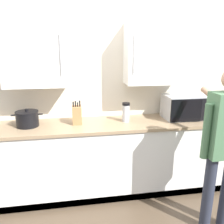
# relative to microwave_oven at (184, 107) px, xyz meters

# --- Properties ---
(back_wall_tiled) EXTENTS (3.69, 0.44, 2.86)m
(back_wall_tiled) POSITION_rel_microwave_oven_xyz_m (-1.10, 0.27, 0.43)
(back_wall_tiled) COLOR beige
(back_wall_tiled) RESTS_ON ground_plane
(counter_unit) EXTENTS (3.26, 0.63, 0.93)m
(counter_unit) POSITION_rel_microwave_oven_xyz_m (-1.10, -0.04, -0.62)
(counter_unit) COLOR white
(counter_unit) RESTS_ON ground_plane
(microwave_oven) EXTENTS (0.55, 0.37, 0.31)m
(microwave_oven) POSITION_rel_microwave_oven_xyz_m (0.00, 0.00, 0.00)
(microwave_oven) COLOR #B7BABF
(microwave_oven) RESTS_ON counter_unit
(knife_block) EXTENTS (0.11, 0.15, 0.29)m
(knife_block) POSITION_rel_microwave_oven_xyz_m (-1.37, -0.00, -0.04)
(knife_block) COLOR #A37547
(knife_block) RESTS_ON counter_unit
(stock_pot) EXTENTS (0.35, 0.26, 0.21)m
(stock_pot) POSITION_rel_microwave_oven_xyz_m (-1.94, -0.01, -0.06)
(stock_pot) COLOR black
(stock_pot) RESTS_ON counter_unit
(thermos_flask) EXTENTS (0.09, 0.09, 0.24)m
(thermos_flask) POSITION_rel_microwave_oven_xyz_m (-0.77, -0.02, -0.03)
(thermos_flask) COLOR #B7BABF
(thermos_flask) RESTS_ON counter_unit
(person_figure) EXTENTS (0.44, 0.66, 1.66)m
(person_figure) POSITION_rel_microwave_oven_xyz_m (-0.01, -0.86, -0.10)
(person_figure) COLOR #282D3D
(person_figure) RESTS_ON ground_plane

